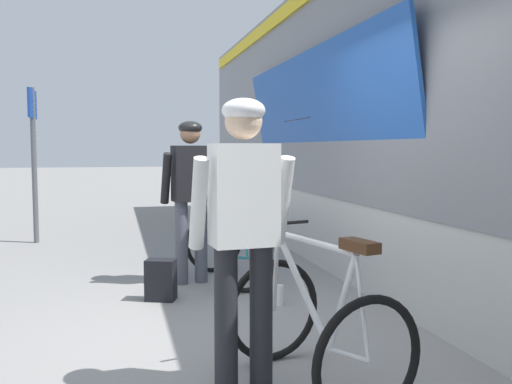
{
  "coord_description": "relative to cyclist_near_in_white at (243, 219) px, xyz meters",
  "views": [
    {
      "loc": [
        -0.83,
        -4.15,
        1.47
      ],
      "look_at": [
        0.47,
        0.94,
        1.05
      ],
      "focal_mm": 38.29,
      "sensor_mm": 36.0,
      "label": 1
    }
  ],
  "objects": [
    {
      "name": "bicycle_far_teal",
      "position": [
        0.47,
        2.71,
        -0.65
      ],
      "size": [
        0.88,
        1.17,
        0.99
      ],
      "color": "black",
      "rests_on": "ground"
    },
    {
      "name": "backpack_on_platform",
      "position": [
        -0.33,
        2.15,
        -0.85
      ],
      "size": [
        0.33,
        0.27,
        0.4
      ],
      "primitive_type": "cube",
      "rotation": [
        0.0,
        0.0,
        -0.37
      ],
      "color": "black",
      "rests_on": "ground"
    },
    {
      "name": "cyclist_far_in_dark",
      "position": [
        0.05,
        2.76,
        0.0
      ],
      "size": [
        0.64,
        0.37,
        1.76
      ],
      "color": "#4C515B",
      "rests_on": "ground"
    },
    {
      "name": "cyclist_near_in_white",
      "position": [
        0.0,
        0.0,
        0.0
      ],
      "size": [
        0.63,
        0.34,
        1.76
      ],
      "color": "#232328",
      "rests_on": "ground"
    },
    {
      "name": "bicycle_near_white",
      "position": [
        0.43,
        -0.07,
        -0.65
      ],
      "size": [
        0.93,
        1.2,
        0.99
      ],
      "color": "black",
      "rests_on": "ground"
    },
    {
      "name": "platform_sign_post",
      "position": [
        -1.96,
        5.91,
        0.57
      ],
      "size": [
        0.08,
        0.7,
        2.4
      ],
      "color": "#595B60",
      "rests_on": "ground"
    },
    {
      "name": "water_bottle_near_the_bikes",
      "position": [
        0.74,
        1.7,
        -0.96
      ],
      "size": [
        0.07,
        0.07,
        0.19
      ],
      "primitive_type": "cylinder",
      "color": "silver",
      "rests_on": "ground"
    },
    {
      "name": "ground_plane",
      "position": [
        0.11,
        1.04,
        -1.05
      ],
      "size": [
        80.0,
        80.0,
        0.0
      ],
      "primitive_type": "plane",
      "color": "gray"
    }
  ]
}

